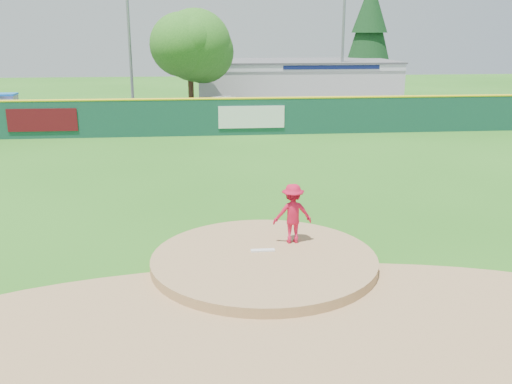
{
  "coord_description": "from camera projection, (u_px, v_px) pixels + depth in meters",
  "views": [
    {
      "loc": [
        -1.47,
        -12.85,
        5.54
      ],
      "look_at": [
        0.0,
        2.0,
        1.3
      ],
      "focal_mm": 40.0,
      "sensor_mm": 36.0,
      "label": 1
    }
  ],
  "objects": [
    {
      "name": "van",
      "position": [
        232.0,
        108.0,
        35.92
      ],
      "size": [
        5.64,
        2.7,
        1.55
      ],
      "primitive_type": "imported",
      "rotation": [
        0.0,
        0.0,
        1.59
      ],
      "color": "silver",
      "rests_on": "parking_lot"
    },
    {
      "name": "pitcher",
      "position": [
        293.0,
        213.0,
        14.58
      ],
      "size": [
        1.03,
        0.62,
        1.55
      ],
      "primitive_type": "imported",
      "rotation": [
        0.0,
        0.0,
        3.18
      ],
      "color": "red",
      "rests_on": "pitchers_mound"
    },
    {
      "name": "pitching_rubber",
      "position": [
        263.0,
        250.0,
        14.17
      ],
      "size": [
        0.6,
        0.15,
        0.04
      ],
      "primitive_type": "cube",
      "color": "white",
      "rests_on": "pitchers_mound"
    },
    {
      "name": "playground_slide",
      "position": [
        8.0,
        107.0,
        35.61
      ],
      "size": [
        1.13,
        3.19,
        1.76
      ],
      "color": "blue",
      "rests_on": "ground"
    },
    {
      "name": "light_pole_left",
      "position": [
        128.0,
        22.0,
        37.58
      ],
      "size": [
        1.75,
        0.25,
        11.0
      ],
      "color": "gray",
      "rests_on": "ground"
    },
    {
      "name": "pool_building_grp",
      "position": [
        294.0,
        82.0,
        44.69
      ],
      "size": [
        15.2,
        8.2,
        3.31
      ],
      "color": "silver",
      "rests_on": "ground"
    },
    {
      "name": "parking_lot",
      "position": [
        221.0,
        112.0,
        39.8
      ],
      "size": [
        44.0,
        16.0,
        0.02
      ],
      "primitive_type": "cube",
      "color": "#38383A",
      "rests_on": "ground"
    },
    {
      "name": "infield_dirt_arc",
      "position": [
        281.0,
        326.0,
        11.08
      ],
      "size": [
        15.4,
        15.4,
        0.01
      ],
      "primitive_type": "cylinder",
      "color": "#9E774C",
      "rests_on": "ground"
    },
    {
      "name": "ground",
      "position": [
        264.0,
        265.0,
        13.96
      ],
      "size": [
        120.0,
        120.0,
        0.0
      ],
      "primitive_type": "plane",
      "color": "#286B19",
      "rests_on": "ground"
    },
    {
      "name": "deciduous_tree",
      "position": [
        190.0,
        46.0,
        36.45
      ],
      "size": [
        5.6,
        5.6,
        7.36
      ],
      "color": "#382314",
      "rests_on": "ground"
    },
    {
      "name": "fence_banners",
      "position": [
        149.0,
        119.0,
        30.44
      ],
      "size": [
        14.65,
        0.04,
        1.2
      ],
      "color": "#570C13",
      "rests_on": "ground"
    },
    {
      "name": "conifer_tree",
      "position": [
        369.0,
        30.0,
        48.13
      ],
      "size": [
        4.4,
        4.4,
        9.5
      ],
      "color": "#382314",
      "rests_on": "ground"
    },
    {
      "name": "light_pole_right",
      "position": [
        343.0,
        30.0,
        41.05
      ],
      "size": [
        1.75,
        0.25,
        10.0
      ],
      "color": "gray",
      "rests_on": "ground"
    },
    {
      "name": "outfield_fence",
      "position": [
        227.0,
        116.0,
        30.89
      ],
      "size": [
        40.0,
        0.14,
        2.07
      ],
      "color": "#144135",
      "rests_on": "ground"
    },
    {
      "name": "pitchers_mound",
      "position": [
        264.0,
        265.0,
        13.96
      ],
      "size": [
        5.5,
        5.5,
        0.5
      ],
      "primitive_type": "cylinder",
      "color": "#9E774C",
      "rests_on": "ground"
    }
  ]
}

